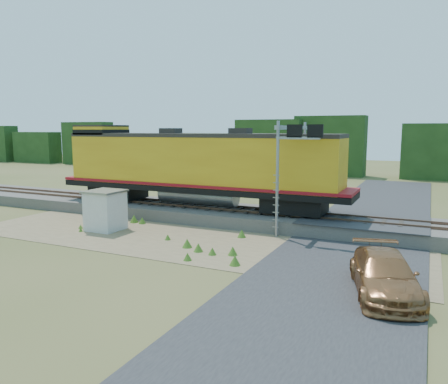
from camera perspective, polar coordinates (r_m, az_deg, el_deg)
The scene contains 11 objects.
ground at distance 23.12m, azimuth -1.97°, elevation -6.95°, with size 140.00×140.00×0.00m, color #475123.
ballast at distance 28.35m, azimuth 3.60°, elevation -3.29°, with size 70.00×5.00×0.80m, color slate.
rails at distance 28.26m, azimuth 3.61°, elevation -2.33°, with size 70.00×1.54×0.16m.
dirt_shoulder at distance 24.48m, azimuth -5.62°, elevation -6.08°, with size 26.00×8.00×0.03m, color #8C7754.
road at distance 21.65m, azimuth 15.85°, elevation -8.07°, with size 7.00×66.00×0.86m.
tree_line_north at distance 58.80m, azimuth 15.32°, elevation 5.02°, with size 130.00×3.00×6.50m.
weed_clumps at distance 24.95m, azimuth -9.07°, elevation -5.91°, with size 15.00×6.20×0.56m, color #3F6B1E, non-canonical shape.
locomotive at distance 29.71m, azimuth -3.98°, elevation 3.51°, with size 20.89×3.19×5.39m.
shed at distance 27.13m, azimuth -15.23°, elevation -2.30°, with size 2.05×2.05×2.43m.
signal_gantry at distance 26.23m, azimuth 9.21°, elevation 5.64°, with size 2.58×6.20×6.50m.
car at distance 17.28m, azimuth 20.23°, elevation -10.10°, with size 2.14×5.25×1.52m, color #9C653A.
Camera 1 is at (10.26, -19.82, 6.04)m, focal length 35.00 mm.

